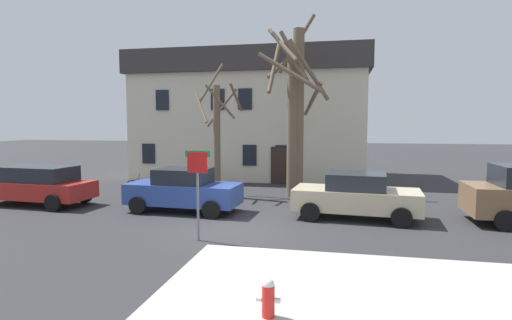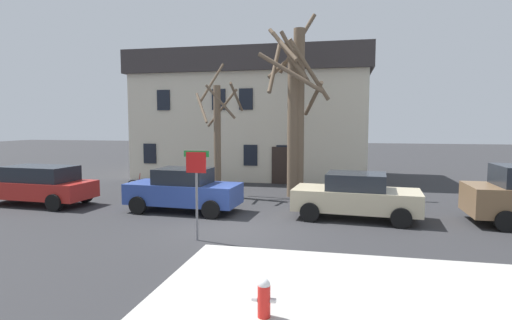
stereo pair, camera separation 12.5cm
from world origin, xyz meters
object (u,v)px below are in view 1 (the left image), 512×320
object	(u,v)px
tree_bare_far	(298,103)
building_main	(252,115)
fire_hydrant	(268,297)
bicycle_leaning	(143,187)
tree_bare_mid	(292,116)
tree_bare_near	(217,133)
car_red_wagon	(38,185)
car_beige_sedan	(356,196)
car_blue_sedan	(184,190)
street_sign_pole	(198,178)

from	to	relation	value
tree_bare_far	building_main	bearing A→B (deg)	117.17
fire_hydrant	bicycle_leaning	size ratio (longest dim) A/B	0.39
fire_hydrant	tree_bare_far	bearing A→B (deg)	93.61
tree_bare_mid	fire_hydrant	xyz separation A→B (m)	(1.01, -12.17, -3.28)
tree_bare_near	tree_bare_mid	size ratio (longest dim) A/B	0.85
fire_hydrant	tree_bare_near	bearing A→B (deg)	111.03
building_main	tree_bare_mid	size ratio (longest dim) A/B	1.97
car_red_wagon	bicycle_leaning	distance (m)	4.50
tree_bare_mid	tree_bare_far	xyz separation A→B (m)	(0.24, 0.11, 0.61)
car_red_wagon	fire_hydrant	world-z (taller)	car_red_wagon
tree_bare_near	tree_bare_mid	bearing A→B (deg)	10.23
building_main	car_beige_sedan	size ratio (longest dim) A/B	3.21
tree_bare_far	car_red_wagon	xyz separation A→B (m)	(-10.45, -4.25, -3.50)
tree_bare_far	car_beige_sedan	bearing A→B (deg)	-57.85
building_main	car_beige_sedan	bearing A→B (deg)	-60.97
building_main	bicycle_leaning	xyz separation A→B (m)	(-3.62, -8.25, -3.60)
tree_bare_near	building_main	bearing A→B (deg)	90.12
bicycle_leaning	car_blue_sedan	bearing A→B (deg)	-43.35
building_main	car_blue_sedan	distance (m)	11.82
tree_bare_far	car_red_wagon	size ratio (longest dim) A/B	1.81
tree_bare_mid	fire_hydrant	size ratio (longest dim) A/B	10.95
car_red_wagon	street_sign_pole	world-z (taller)	street_sign_pole
tree_bare_near	tree_bare_far	world-z (taller)	tree_bare_far
tree_bare_mid	car_red_wagon	xyz separation A→B (m)	(-10.21, -4.14, -2.89)
building_main	tree_bare_mid	world-z (taller)	building_main
car_red_wagon	fire_hydrant	bearing A→B (deg)	-35.58
building_main	tree_bare_near	distance (m)	7.96
tree_bare_near	street_sign_pole	size ratio (longest dim) A/B	2.38
fire_hydrant	bicycle_leaning	bearing A→B (deg)	125.77
building_main	car_beige_sedan	world-z (taller)	building_main
tree_bare_near	car_red_wagon	distance (m)	7.93
building_main	bicycle_leaning	size ratio (longest dim) A/B	8.45
tree_bare_near	tree_bare_mid	distance (m)	3.57
tree_bare_mid	car_beige_sedan	bearing A→B (deg)	-54.73
building_main	car_beige_sedan	xyz separation A→B (m)	(6.23, -11.23, -3.13)
tree_bare_near	bicycle_leaning	world-z (taller)	tree_bare_near
tree_bare_mid	street_sign_pole	world-z (taller)	tree_bare_mid
tree_bare_far	fire_hydrant	xyz separation A→B (m)	(0.77, -12.28, -3.89)
car_beige_sedan	building_main	bearing A→B (deg)	119.03
tree_bare_far	street_sign_pole	distance (m)	8.47
tree_bare_mid	bicycle_leaning	bearing A→B (deg)	-172.25
car_beige_sedan	car_red_wagon	bearing A→B (deg)	-179.12
tree_bare_mid	car_red_wagon	size ratio (longest dim) A/B	1.56
tree_bare_mid	car_blue_sedan	xyz separation A→B (m)	(-3.73, -4.11, -2.91)
building_main	car_red_wagon	xyz separation A→B (m)	(-6.77, -11.43, -3.10)
car_blue_sedan	fire_hydrant	xyz separation A→B (m)	(4.74, -8.06, -0.37)
building_main	street_sign_pole	xyz separation A→B (m)	(1.60, -14.99, -2.11)
tree_bare_mid	bicycle_leaning	world-z (taller)	tree_bare_mid
car_blue_sedan	tree_bare_far	bearing A→B (deg)	46.80
car_blue_sedan	car_beige_sedan	size ratio (longest dim) A/B	0.97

